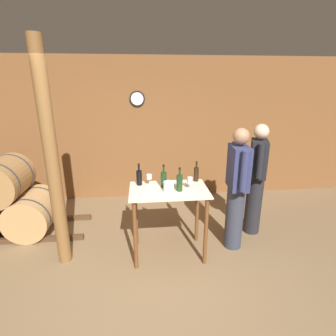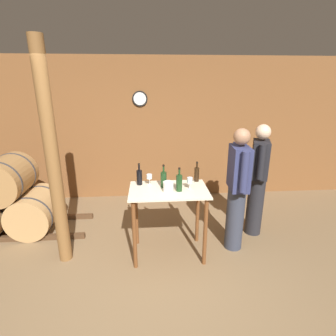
% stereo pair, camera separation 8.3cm
% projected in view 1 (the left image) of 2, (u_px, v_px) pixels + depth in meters
% --- Properties ---
extents(ground_plane, '(14.00, 14.00, 0.00)m').
position_uv_depth(ground_plane, '(158.00, 305.00, 2.74)').
color(ground_plane, brown).
extents(back_wall, '(8.40, 0.08, 2.70)m').
position_uv_depth(back_wall, '(148.00, 130.00, 5.05)').
color(back_wall, brown).
rests_on(back_wall, ground_plane).
extents(barrel_rack, '(2.25, 0.76, 1.21)m').
position_uv_depth(barrel_rack, '(8.00, 203.00, 3.93)').
color(barrel_rack, '#4C331E').
rests_on(barrel_rack, ground_plane).
extents(tasting_table, '(0.99, 0.64, 0.94)m').
position_uv_depth(tasting_table, '(169.00, 204.00, 3.36)').
color(tasting_table, beige).
rests_on(tasting_table, ground_plane).
extents(wooden_post, '(0.16, 0.16, 2.70)m').
position_uv_depth(wooden_post, '(52.00, 161.00, 3.03)').
color(wooden_post, brown).
rests_on(wooden_post, ground_plane).
extents(wine_bottle_far_left, '(0.07, 0.07, 0.29)m').
position_uv_depth(wine_bottle_far_left, '(139.00, 177.00, 3.41)').
color(wine_bottle_far_left, black).
rests_on(wine_bottle_far_left, tasting_table).
extents(wine_bottle_left, '(0.08, 0.08, 0.30)m').
position_uv_depth(wine_bottle_left, '(164.00, 179.00, 3.34)').
color(wine_bottle_left, '#193819').
rests_on(wine_bottle_left, tasting_table).
extents(wine_bottle_center, '(0.08, 0.08, 0.30)m').
position_uv_depth(wine_bottle_center, '(180.00, 182.00, 3.22)').
color(wine_bottle_center, '#193819').
rests_on(wine_bottle_center, tasting_table).
extents(wine_bottle_right, '(0.07, 0.07, 0.28)m').
position_uv_depth(wine_bottle_right, '(196.00, 174.00, 3.55)').
color(wine_bottle_right, black).
rests_on(wine_bottle_right, tasting_table).
extents(wine_glass_near_left, '(0.07, 0.07, 0.15)m').
position_uv_depth(wine_glass_near_left, '(149.00, 177.00, 3.40)').
color(wine_glass_near_left, silver).
rests_on(wine_glass_near_left, tasting_table).
extents(wine_glass_near_center, '(0.06, 0.06, 0.13)m').
position_uv_depth(wine_glass_near_center, '(163.00, 177.00, 3.45)').
color(wine_glass_near_center, silver).
rests_on(wine_glass_near_center, tasting_table).
extents(wine_glass_near_right, '(0.07, 0.07, 0.15)m').
position_uv_depth(wine_glass_near_right, '(190.00, 180.00, 3.29)').
color(wine_glass_near_right, silver).
rests_on(wine_glass_near_right, tasting_table).
extents(ice_bucket, '(0.13, 0.13, 0.13)m').
position_uv_depth(ice_bucket, '(169.00, 187.00, 3.21)').
color(ice_bucket, white).
rests_on(ice_bucket, tasting_table).
extents(person_host, '(0.25, 0.59, 1.69)m').
position_uv_depth(person_host, '(237.00, 188.00, 3.47)').
color(person_host, '#333847').
rests_on(person_host, ground_plane).
extents(person_visitor_with_scarf, '(0.34, 0.56, 1.68)m').
position_uv_depth(person_visitor_with_scarf, '(256.00, 178.00, 3.85)').
color(person_visitor_with_scarf, '#232328').
rests_on(person_visitor_with_scarf, ground_plane).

